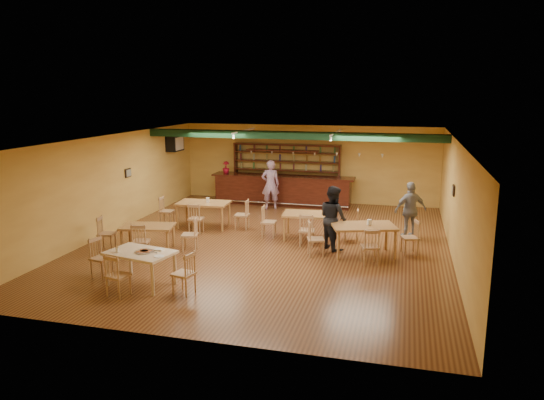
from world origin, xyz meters
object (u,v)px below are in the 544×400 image
(dining_table_c, at_px, (148,238))
(near_table, at_px, (141,268))
(patron_bar, at_px, (270,185))
(dining_table_d, at_px, (363,240))
(patron_right_a, at_px, (333,218))
(bar_counter, at_px, (283,190))
(dining_table_a, at_px, (204,215))
(dining_table_b, at_px, (309,226))

(dining_table_c, bearing_deg, near_table, -77.71)
(near_table, height_order, patron_bar, patron_bar)
(near_table, distance_m, patron_bar, 8.22)
(near_table, relative_size, patron_bar, 0.80)
(dining_table_c, height_order, dining_table_d, dining_table_d)
(dining_table_d, distance_m, patron_right_a, 1.04)
(bar_counter, bearing_deg, dining_table_a, -113.24)
(bar_counter, bearing_deg, dining_table_b, -66.85)
(dining_table_b, height_order, dining_table_d, dining_table_d)
(bar_counter, distance_m, dining_table_c, 6.96)
(patron_bar, bearing_deg, dining_table_d, 110.66)
(patron_bar, bearing_deg, dining_table_c, 53.20)
(bar_counter, height_order, patron_bar, patron_bar)
(dining_table_c, height_order, patron_right_a, patron_right_a)
(bar_counter, relative_size, near_table, 3.76)
(bar_counter, height_order, patron_right_a, patron_right_a)
(dining_table_b, bearing_deg, bar_counter, 108.56)
(bar_counter, distance_m, dining_table_a, 4.23)
(dining_table_b, distance_m, near_table, 5.50)
(dining_table_c, xyz_separation_m, near_table, (1.09, -2.39, 0.04))
(patron_bar, height_order, patron_right_a, patron_bar)
(dining_table_b, bearing_deg, near_table, -127.50)
(patron_right_a, bearing_deg, dining_table_a, 31.32)
(dining_table_c, distance_m, near_table, 2.62)
(dining_table_a, relative_size, dining_table_b, 1.05)
(bar_counter, height_order, near_table, bar_counter)
(patron_right_a, bearing_deg, dining_table_d, -154.26)
(near_table, bearing_deg, dining_table_a, 108.03)
(bar_counter, relative_size, dining_table_b, 3.54)
(dining_table_a, relative_size, patron_right_a, 0.92)
(dining_table_a, bearing_deg, near_table, -87.24)
(bar_counter, bearing_deg, patron_bar, -107.70)
(near_table, relative_size, patron_right_a, 0.82)
(dining_table_a, bearing_deg, dining_table_b, -11.28)
(dining_table_c, bearing_deg, bar_counter, 59.39)
(dining_table_d, bearing_deg, dining_table_b, 127.34)
(dining_table_d, relative_size, patron_bar, 0.90)
(dining_table_b, xyz_separation_m, dining_table_d, (1.66, -1.15, 0.02))
(dining_table_a, xyz_separation_m, dining_table_d, (5.20, -1.64, 0.00))
(bar_counter, relative_size, patron_bar, 3.00)
(dining_table_a, xyz_separation_m, patron_bar, (1.41, 3.06, 0.51))
(dining_table_a, bearing_deg, bar_counter, 63.31)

